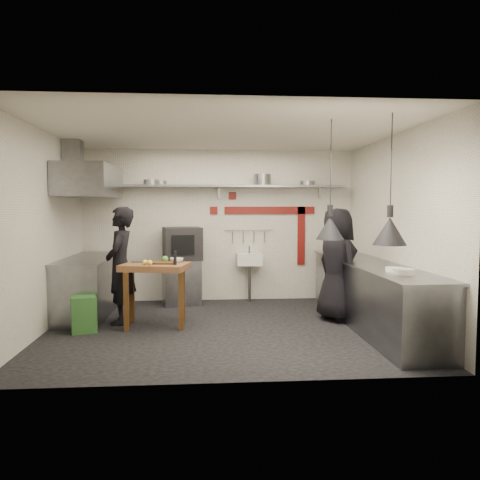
{
  "coord_description": "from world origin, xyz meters",
  "views": [
    {
      "loc": [
        -0.29,
        -6.61,
        1.74
      ],
      "look_at": [
        0.25,
        0.3,
        1.25
      ],
      "focal_mm": 35.0,
      "sensor_mm": 36.0,
      "label": 1
    }
  ],
  "objects": [
    {
      "name": "hand_sink",
      "position": [
        0.55,
        1.92,
        0.78
      ],
      "size": [
        0.46,
        0.34,
        0.22
      ],
      "primitive_type": "cube",
      "color": "white",
      "rests_on": "wall_back"
    },
    {
      "name": "wall_front",
      "position": [
        0.0,
        -2.1,
        1.4
      ],
      "size": [
        5.0,
        0.04,
        2.8
      ],
      "primitive_type": "cube",
      "color": "silver",
      "rests_on": "floor"
    },
    {
      "name": "plate_stack",
      "position": [
        2.12,
        -1.19,
        0.96
      ],
      "size": [
        0.27,
        0.27,
        0.07
      ],
      "primitive_type": "cylinder",
      "rotation": [
        0.0,
        0.0,
        0.14
      ],
      "color": "white",
      "rests_on": "counter_right_top"
    },
    {
      "name": "stock_pot",
      "position": [
        0.79,
        1.92,
        2.24
      ],
      "size": [
        0.39,
        0.39,
        0.2
      ],
      "primitive_type": "cylinder",
      "rotation": [
        0.0,
        0.0,
        -0.4
      ],
      "color": "slate",
      "rests_on": "back_shelf"
    },
    {
      "name": "oven_stand",
      "position": [
        -0.69,
        1.76,
        0.4
      ],
      "size": [
        0.73,
        0.68,
        0.8
      ],
      "primitive_type": "cube",
      "rotation": [
        0.0,
        0.0,
        0.18
      ],
      "color": "slate",
      "rests_on": "floor"
    },
    {
      "name": "pepper_mill",
      "position": [
        -0.7,
        0.04,
        1.02
      ],
      "size": [
        0.05,
        0.05,
        0.2
      ],
      "primitive_type": "cylinder",
      "rotation": [
        0.0,
        0.0,
        -0.06
      ],
      "color": "black",
      "rests_on": "prep_table"
    },
    {
      "name": "back_shelf",
      "position": [
        0.0,
        1.92,
        2.12
      ],
      "size": [
        4.6,
        0.34,
        0.04
      ],
      "primitive_type": "cube",
      "color": "slate",
      "rests_on": "wall_back"
    },
    {
      "name": "ceiling",
      "position": [
        0.0,
        0.0,
        2.8
      ],
      "size": [
        5.0,
        5.0,
        0.0
      ],
      "primitive_type": "plane",
      "color": "silver",
      "rests_on": "floor"
    },
    {
      "name": "bowl",
      "position": [
        -0.69,
        0.36,
        0.95
      ],
      "size": [
        0.22,
        0.22,
        0.06
      ],
      "primitive_type": "imported",
      "rotation": [
        0.0,
        0.0,
        -0.1
      ],
      "color": "white",
      "rests_on": "prep_table"
    },
    {
      "name": "red_tile_a",
      "position": [
        0.25,
        2.08,
        1.95
      ],
      "size": [
        0.14,
        0.02,
        0.14
      ],
      "primitive_type": "cube",
      "color": "maroon",
      "rests_on": "wall_back"
    },
    {
      "name": "oven_door",
      "position": [
        -0.66,
        1.5,
        1.09
      ],
      "size": [
        0.44,
        0.11,
        0.46
      ],
      "primitive_type": "cube",
      "rotation": [
        0.0,
        0.0,
        0.18
      ],
      "color": "maroon",
      "rests_on": "combi_oven"
    },
    {
      "name": "heat_lamp_near",
      "position": [
        1.26,
        -0.99,
        2.07
      ],
      "size": [
        0.35,
        0.35,
        1.46
      ],
      "primitive_type": null,
      "rotation": [
        0.0,
        0.0,
        0.02
      ],
      "color": "black",
      "rests_on": "ceiling"
    },
    {
      "name": "lemon_b",
      "position": [
        -1.05,
        0.02,
        0.96
      ],
      "size": [
        0.08,
        0.08,
        0.07
      ],
      "primitive_type": "sphere",
      "rotation": [
        0.0,
        0.0,
        -0.11
      ],
      "color": "yellow",
      "rests_on": "prep_table"
    },
    {
      "name": "wall_right",
      "position": [
        2.5,
        0.0,
        1.4
      ],
      "size": [
        0.04,
        4.2,
        2.8
      ],
      "primitive_type": "cube",
      "color": "silver",
      "rests_on": "floor"
    },
    {
      "name": "counter_right",
      "position": [
        2.15,
        0.0,
        0.45
      ],
      "size": [
        0.7,
        3.8,
        0.9
      ],
      "primitive_type": "cube",
      "color": "slate",
      "rests_on": "floor"
    },
    {
      "name": "counter_left",
      "position": [
        -2.15,
        1.05,
        0.45
      ],
      "size": [
        0.7,
        1.9,
        0.9
      ],
      "primitive_type": "cube",
      "color": "slate",
      "rests_on": "floor"
    },
    {
      "name": "cutting_board",
      "position": [
        -0.89,
        0.19,
        0.93
      ],
      "size": [
        0.38,
        0.3,
        0.02
      ],
      "primitive_type": "cube",
      "rotation": [
        0.0,
        0.0,
        -0.17
      ],
      "color": "#4A2C12",
      "rests_on": "prep_table"
    },
    {
      "name": "wall_back",
      "position": [
        0.0,
        2.1,
        1.4
      ],
      "size": [
        5.0,
        0.04,
        2.8
      ],
      "primitive_type": "cube",
      "color": "silver",
      "rests_on": "floor"
    },
    {
      "name": "red_band_horiz",
      "position": [
        0.95,
        2.08,
        1.68
      ],
      "size": [
        1.7,
        0.02,
        0.14
      ],
      "primitive_type": "cube",
      "color": "maroon",
      "rests_on": "wall_back"
    },
    {
      "name": "shelf_bracket_left",
      "position": [
        -1.9,
        2.07,
        2.02
      ],
      "size": [
        0.04,
        0.06,
        0.24
      ],
      "primitive_type": "cube",
      "color": "slate",
      "rests_on": "wall_back"
    },
    {
      "name": "veg_ball",
      "position": [
        -0.86,
        0.34,
        0.97
      ],
      "size": [
        0.1,
        0.1,
        0.09
      ],
      "primitive_type": "sphere",
      "rotation": [
        0.0,
        0.0,
        0.1
      ],
      "color": "#4B8D34",
      "rests_on": "prep_table"
    },
    {
      "name": "combi_oven",
      "position": [
        -0.67,
        1.75,
        1.09
      ],
      "size": [
        0.75,
        0.71,
        0.58
      ],
      "primitive_type": "cube",
      "rotation": [
        0.0,
        0.0,
        0.18
      ],
      "color": "black",
      "rests_on": "oven_stand"
    },
    {
      "name": "small_bowl_right",
      "position": [
        2.1,
        -0.94,
        0.96
      ],
      "size": [
        0.27,
        0.27,
        0.05
      ],
      "primitive_type": "cylinder",
      "rotation": [
        0.0,
        0.0,
        0.31
      ],
      "color": "white",
      "rests_on": "counter_right_top"
    },
    {
      "name": "hood_duct",
      "position": [
        -2.35,
        1.05,
        2.55
      ],
      "size": [
        0.28,
        0.28,
        0.5
      ],
      "primitive_type": "cube",
      "color": "slate",
      "rests_on": "ceiling"
    },
    {
      "name": "extractor_hood",
      "position": [
        -2.1,
        1.05,
        2.15
      ],
      "size": [
        0.78,
        1.6,
        0.5
      ],
      "primitive_type": "cube",
      "color": "slate",
      "rests_on": "ceiling"
    },
    {
      "name": "red_tile_b",
      "position": [
        -0.1,
        2.08,
        1.68
      ],
      "size": [
        0.14,
        0.02,
        0.14
      ],
      "primitive_type": "cube",
      "color": "maroon",
      "rests_on": "wall_back"
    },
    {
      "name": "lemon_a",
      "position": [
        -1.12,
        0.06,
        0.96
      ],
      "size": [
        0.1,
        0.1,
        0.07
      ],
      "primitive_type": "sphere",
      "rotation": [
        0.0,
        0.0,
        0.43
      ],
      "color": "yellow",
      "rests_on": "prep_table"
    },
    {
      "name": "steel_tray",
      "position": [
        -1.26,
        0.35,
        0.94
      ],
      "size": [
        0.17,
        0.12,
        0.03
      ],
      "primitive_type": "cube",
      "rotation": [
        0.0,
        0.0,
        -0.09
      ],
      "color": "slate",
      "rests_on": "prep_table"
    },
    {
      "name": "wall_left",
      "position": [
        -2.5,
        0.0,
        1.4
      ],
      "size": [
        0.04,
        4.2,
        2.8
      ],
      "primitive_type": "cube",
      "color": "silver",
      "rests_on": "floor"
    },
    {
      "name": "red_band_vert",
      "position": [
        1.55,
        2.08,
        1.2
      ],
      "size": [
        0.14,
        0.02,
        1.1
      ],
      "primitive_type": "cube",
      "color": "maroon",
      "rests_on": "wall_back"
    },
    {
      "name": "heat_lamp_far",
      "position": [
        1.84,
        -1.42,
        2.05
      ],
      "size": [
        0.51,
        0.51,
        1.5
      ],
      "primitive_type": null,
      "rotation": [
        0.0,
        0.0,
        -0.43
      ],
      "color": "black",
      "rests_on": "ceiling"
    },
    {
      "name": "sink_drain",
      "position": [
        0.55,
        1.88,
        0.34
      ],
      "size": [
        0.06,
        0.06,
        0.66
      ],
      "primitive_type": "cylinder",
      "color": "slate",
      "rests_on": "floor"
    },
    {
      "name": "pan_right",
      "position": [
        1.62,
        1.92,
        2.18
      ],
      "size": [
        0.33,
        0.33,
        0.08
      ],
      "primitive_type": "cylinder",
      "rotation": [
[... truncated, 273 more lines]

